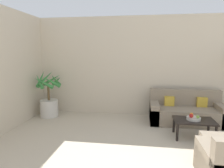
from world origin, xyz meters
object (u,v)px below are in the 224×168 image
apple_red (191,116)px  orange_fruit (191,114)px  fruit_bowl (193,118)px  apple_green (198,117)px  sofa_loveseat (186,112)px  coffee_table (194,122)px  ottoman (220,147)px  potted_palm (49,100)px

apple_red → orange_fruit: size_ratio=1.11×
fruit_bowl → apple_green: (0.06, -0.07, 0.06)m
sofa_loveseat → coffee_table: 0.91m
sofa_loveseat → orange_fruit: sofa_loveseat is taller
fruit_bowl → ottoman: fruit_bowl is taller
potted_palm → sofa_loveseat: bearing=0.6°
potted_palm → fruit_bowl: size_ratio=4.54×
apple_green → potted_palm: bearing=165.4°
ottoman → potted_palm: bearing=156.8°
fruit_bowl → orange_fruit: (-0.03, 0.06, 0.06)m
fruit_bowl → ottoman: 0.83m
coffee_table → ottoman: 0.80m
coffee_table → fruit_bowl: size_ratio=2.90×
coffee_table → apple_green: (0.05, -0.06, 0.14)m
apple_red → fruit_bowl: bearing=31.7°
orange_fruit → ottoman: orange_fruit is taller
sofa_loveseat → orange_fruit: bearing=-95.3°
apple_red → ottoman: size_ratio=0.14×
coffee_table → potted_palm: bearing=166.2°
apple_red → apple_green: bearing=-15.1°
orange_fruit → ottoman: (0.28, -0.82, -0.29)m
coffee_table → sofa_loveseat: bearing=87.6°
potted_palm → coffee_table: bearing=-13.8°
potted_palm → sofa_loveseat: potted_palm is taller
ottoman → apple_red: bearing=112.9°
sofa_loveseat → orange_fruit: size_ratio=24.01×
apple_green → orange_fruit: 0.16m
sofa_loveseat → apple_green: size_ratio=27.38×
sofa_loveseat → apple_red: (-0.11, -0.94, 0.20)m
apple_red → apple_green: 0.12m
potted_palm → orange_fruit: (3.50, -0.81, 0.01)m
orange_fruit → apple_green: bearing=-54.9°
fruit_bowl → sofa_loveseat: bearing=86.7°
sofa_loveseat → apple_green: bearing=-89.3°
sofa_loveseat → orange_fruit: 0.87m
potted_palm → ottoman: potted_palm is taller
apple_green → sofa_loveseat: bearing=90.7°
apple_green → ottoman: (0.19, -0.69, -0.28)m
apple_red → apple_green: apple_red is taller
potted_palm → apple_red: potted_palm is taller
sofa_loveseat → fruit_bowl: size_ratio=6.35×
coffee_table → apple_red: 0.17m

